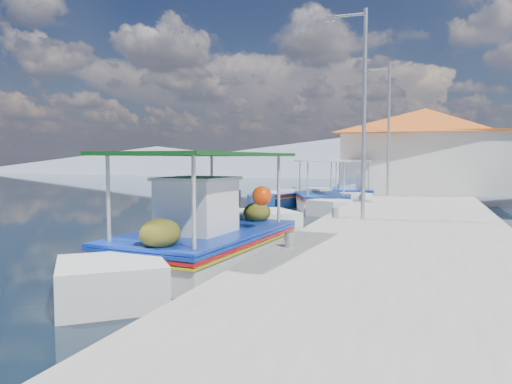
% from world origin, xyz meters
% --- Properties ---
extents(ground, '(160.00, 160.00, 0.00)m').
position_xyz_m(ground, '(0.00, 0.00, 0.00)').
color(ground, black).
rests_on(ground, ground).
extents(quay, '(5.00, 44.00, 0.50)m').
position_xyz_m(quay, '(5.90, 6.00, 0.25)').
color(quay, '#A5A29B').
rests_on(quay, ground).
extents(bollards, '(0.20, 17.20, 0.30)m').
position_xyz_m(bollards, '(3.80, 5.25, 0.65)').
color(bollards, '#A5A8AD').
rests_on(bollards, quay).
extents(main_caique, '(2.76, 8.01, 2.65)m').
position_xyz_m(main_caique, '(2.01, -3.07, 0.51)').
color(main_caique, white).
rests_on(main_caique, ground).
extents(caique_green_canopy, '(3.40, 6.06, 2.43)m').
position_xyz_m(caique_green_canopy, '(1.90, 8.95, 0.36)').
color(caique_green_canopy, white).
rests_on(caique_green_canopy, ground).
extents(caique_blue_hull, '(2.71, 5.35, 1.00)m').
position_xyz_m(caique_blue_hull, '(-0.20, 10.35, 0.27)').
color(caique_blue_hull, navy).
rests_on(caique_blue_hull, ground).
extents(caique_far, '(2.55, 6.89, 2.43)m').
position_xyz_m(caique_far, '(2.70, 13.26, 0.45)').
color(caique_far, white).
rests_on(caique_far, ground).
extents(harbor_building, '(10.49, 10.49, 4.40)m').
position_xyz_m(harbor_building, '(6.20, 15.00, 2.78)').
color(harbor_building, silver).
rests_on(harbor_building, quay).
extents(lamp_post_near, '(1.21, 0.14, 6.00)m').
position_xyz_m(lamp_post_near, '(4.51, 2.00, 3.85)').
color(lamp_post_near, '#A5A8AD').
rests_on(lamp_post_near, quay).
extents(lamp_post_far, '(1.21, 0.14, 6.00)m').
position_xyz_m(lamp_post_far, '(4.51, 11.00, 3.85)').
color(lamp_post_far, '#A5A8AD').
rests_on(lamp_post_far, quay).
extents(mountain_ridge, '(171.40, 96.00, 5.50)m').
position_xyz_m(mountain_ridge, '(6.54, 56.00, 2.04)').
color(mountain_ridge, slate).
rests_on(mountain_ridge, ground).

